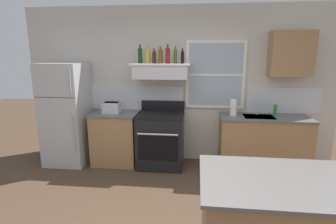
# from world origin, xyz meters

# --- Properties ---
(back_wall) EXTENTS (5.40, 0.11, 2.70)m
(back_wall) POSITION_xyz_m (0.03, 2.23, 1.35)
(back_wall) COLOR beige
(back_wall) RESTS_ON ground_plane
(refrigerator) EXTENTS (0.70, 0.72, 1.75)m
(refrigerator) POSITION_xyz_m (-1.90, 1.84, 0.88)
(refrigerator) COLOR #B7BABC
(refrigerator) RESTS_ON ground_plane
(counter_left_of_stove) EXTENTS (0.79, 0.63, 0.91)m
(counter_left_of_stove) POSITION_xyz_m (-1.05, 1.90, 0.46)
(counter_left_of_stove) COLOR #9E754C
(counter_left_of_stove) RESTS_ON ground_plane
(toaster) EXTENTS (0.30, 0.20, 0.19)m
(toaster) POSITION_xyz_m (-1.09, 1.85, 1.01)
(toaster) COLOR silver
(toaster) RESTS_ON counter_left_of_stove
(stove_range) EXTENTS (0.76, 0.69, 1.09)m
(stove_range) POSITION_xyz_m (-0.25, 1.86, 0.46)
(stove_range) COLOR black
(stove_range) RESTS_ON ground_plane
(range_hood_shelf) EXTENTS (0.96, 0.52, 0.24)m
(range_hood_shelf) POSITION_xyz_m (-0.25, 1.96, 1.62)
(range_hood_shelf) COLOR silver
(bottle_dark_green_wine) EXTENTS (0.07, 0.07, 0.30)m
(bottle_dark_green_wine) POSITION_xyz_m (-0.61, 1.99, 1.87)
(bottle_dark_green_wine) COLOR #143819
(bottle_dark_green_wine) RESTS_ON range_hood_shelf
(bottle_champagne_gold_foil) EXTENTS (0.08, 0.08, 0.30)m
(bottle_champagne_gold_foil) POSITION_xyz_m (-0.48, 1.96, 1.87)
(bottle_champagne_gold_foil) COLOR #B29333
(bottle_champagne_gold_foil) RESTS_ON range_hood_shelf
(bottle_brown_stout) EXTENTS (0.06, 0.06, 0.24)m
(bottle_brown_stout) POSITION_xyz_m (-0.37, 1.96, 1.85)
(bottle_brown_stout) COLOR #381E0F
(bottle_brown_stout) RESTS_ON range_hood_shelf
(bottle_amber_wine) EXTENTS (0.07, 0.07, 0.27)m
(bottle_amber_wine) POSITION_xyz_m (-0.26, 1.93, 1.86)
(bottle_amber_wine) COLOR brown
(bottle_amber_wine) RESTS_ON range_hood_shelf
(bottle_red_label_wine) EXTENTS (0.07, 0.07, 0.30)m
(bottle_red_label_wine) POSITION_xyz_m (-0.14, 1.91, 1.87)
(bottle_red_label_wine) COLOR maroon
(bottle_red_label_wine) RESTS_ON range_hood_shelf
(bottle_olive_oil_square) EXTENTS (0.06, 0.06, 0.28)m
(bottle_olive_oil_square) POSITION_xyz_m (-0.02, 2.00, 1.86)
(bottle_olive_oil_square) COLOR #4C601E
(bottle_olive_oil_square) RESTS_ON range_hood_shelf
(bottle_balsamic_dark) EXTENTS (0.06, 0.06, 0.24)m
(bottle_balsamic_dark) POSITION_xyz_m (0.10, 1.91, 1.85)
(bottle_balsamic_dark) COLOR black
(bottle_balsamic_dark) RESTS_ON range_hood_shelf
(counter_right_with_sink) EXTENTS (1.43, 0.63, 0.91)m
(counter_right_with_sink) POSITION_xyz_m (1.45, 1.90, 0.46)
(counter_right_with_sink) COLOR #9E754C
(counter_right_with_sink) RESTS_ON ground_plane
(sink_faucet) EXTENTS (0.03, 0.17, 0.28)m
(sink_faucet) POSITION_xyz_m (1.35, 2.00, 1.08)
(sink_faucet) COLOR silver
(sink_faucet) RESTS_ON counter_right_with_sink
(paper_towel_roll) EXTENTS (0.11, 0.11, 0.27)m
(paper_towel_roll) POSITION_xyz_m (0.94, 1.90, 1.04)
(paper_towel_roll) COLOR white
(paper_towel_roll) RESTS_ON counter_right_with_sink
(dish_soap_bottle) EXTENTS (0.06, 0.06, 0.18)m
(dish_soap_bottle) POSITION_xyz_m (1.63, 2.00, 1.00)
(dish_soap_bottle) COLOR #268C3F
(dish_soap_bottle) RESTS_ON counter_right_with_sink
(upper_cabinet_right) EXTENTS (0.64, 0.32, 0.70)m
(upper_cabinet_right) POSITION_xyz_m (1.80, 2.04, 1.90)
(upper_cabinet_right) COLOR #9E754C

